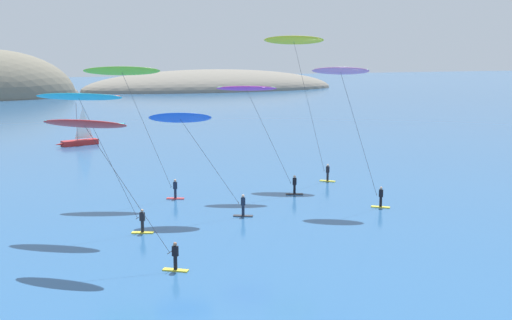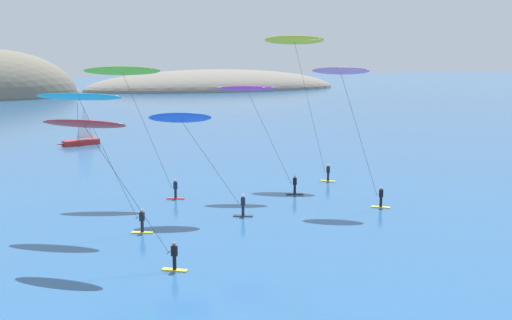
{
  "view_description": "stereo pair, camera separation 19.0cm",
  "coord_description": "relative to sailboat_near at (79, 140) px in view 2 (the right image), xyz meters",
  "views": [
    {
      "loc": [
        -30.02,
        -18.85,
        12.49
      ],
      "look_at": [
        -11.25,
        26.8,
        4.06
      ],
      "focal_mm": 45.0,
      "sensor_mm": 36.0,
      "label": 1
    },
    {
      "loc": [
        -29.84,
        -18.92,
        12.49
      ],
      "look_at": [
        -11.25,
        26.8,
        4.06
      ],
      "focal_mm": 45.0,
      "sensor_mm": 36.0,
      "label": 2
    }
  ],
  "objects": [
    {
      "name": "headland_island",
      "position": [
        2.12,
        111.93,
        -0.64
      ],
      "size": [
        168.74,
        60.46,
        26.08
      ],
      "color": "#7A705B",
      "rests_on": "ground"
    },
    {
      "name": "kitesurfer_cyan",
      "position": [
        -4.48,
        -42.62,
        8.13
      ],
      "size": [
        7.38,
        5.1,
        9.76
      ],
      "color": "yellow",
      "rests_on": "ground"
    },
    {
      "name": "kitesurfer_lime",
      "position": [
        0.1,
        -34.19,
        9.49
      ],
      "size": [
        7.86,
        3.69,
        11.31
      ],
      "color": "red",
      "rests_on": "ground"
    },
    {
      "name": "sailboat_near",
      "position": [
        0.0,
        0.0,
        0.0
      ],
      "size": [
        5.94,
        2.65,
        5.7
      ],
      "color": "#B22323",
      "rests_on": "ground"
    },
    {
      "name": "kitesurfer_red",
      "position": [
        -4.99,
        -49.91,
        7.02
      ],
      "size": [
        7.52,
        6.43,
        8.68
      ],
      "color": "yellow",
      "rests_on": "ground"
    },
    {
      "name": "kitesurfer_pink",
      "position": [
        15.6,
        -43.17,
        9.37
      ],
      "size": [
        5.93,
        4.25,
        11.33
      ],
      "color": "yellow",
      "rests_on": "ground"
    },
    {
      "name": "kitesurfer_blue",
      "position": [
        2.95,
        -41.74,
        6.4
      ],
      "size": [
        7.58,
        3.65,
        8.1
      ],
      "color": "#2D2D33",
      "rests_on": "ground"
    },
    {
      "name": "kitesurfer_yellow",
      "position": [
        16.59,
        -32.35,
        11.98
      ],
      "size": [
        6.47,
        4.45,
        13.96
      ],
      "color": "yellow",
      "rests_on": "ground"
    },
    {
      "name": "kitesurfer_magenta",
      "position": [
        10.36,
        -36.42,
        7.89
      ],
      "size": [
        7.28,
        3.65,
        9.62
      ],
      "color": "#2D2D33",
      "rests_on": "ground"
    }
  ]
}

